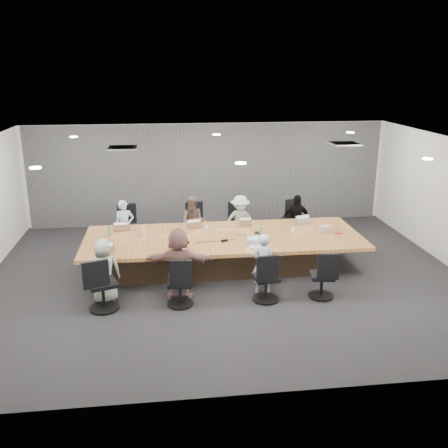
{
  "coord_description": "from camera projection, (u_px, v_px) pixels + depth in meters",
  "views": [
    {
      "loc": [
        -1.25,
        -9.68,
        4.25
      ],
      "look_at": [
        0.0,
        0.4,
        1.05
      ],
      "focal_mm": 40.0,
      "sensor_mm": 36.0,
      "label": 1
    }
  ],
  "objects": [
    {
      "name": "chair_0",
      "position": [
        126.0,
        230.0,
        12.28
      ],
      "size": [
        0.63,
        0.63,
        0.85
      ],
      "primitive_type": null,
      "rotation": [
        0.0,
        0.0,
        3.25
      ],
      "color": "black",
      "rests_on": "ground"
    },
    {
      "name": "mug_brown",
      "position": [
        97.0,
        243.0,
        10.22
      ],
      "size": [
        0.1,
        0.1,
        0.12
      ],
      "primitive_type": "cylinder",
      "rotation": [
        0.0,
        0.0,
        -0.01
      ],
      "color": "brown",
      "rests_on": "conference_table"
    },
    {
      "name": "wall_back",
      "position": [
        208.0,
        174.0,
        13.95
      ],
      "size": [
        10.0,
        0.0,
        2.8
      ],
      "primitive_type": "cube",
      "rotation": [
        1.57,
        0.0,
        0.0
      ],
      "color": "silver",
      "rests_on": "ground"
    },
    {
      "name": "chair_2",
      "position": [
        238.0,
        227.0,
        12.62
      ],
      "size": [
        0.56,
        0.56,
        0.77
      ],
      "primitive_type": null,
      "rotation": [
        0.0,
        0.0,
        3.05
      ],
      "color": "black",
      "rests_on": "ground"
    },
    {
      "name": "laptop_2",
      "position": [
        244.0,
        224.0,
        11.66
      ],
      "size": [
        0.29,
        0.21,
        0.02
      ],
      "primitive_type": "cube",
      "rotation": [
        0.0,
        0.0,
        3.08
      ],
      "color": "#8C6647",
      "rests_on": "conference_table"
    },
    {
      "name": "mic_left",
      "position": [
        186.0,
        242.0,
        10.41
      ],
      "size": [
        0.17,
        0.14,
        0.03
      ],
      "primitive_type": "cube",
      "rotation": [
        0.0,
        0.0,
        -0.31
      ],
      "color": "black",
      "rests_on": "conference_table"
    },
    {
      "name": "chair_7",
      "position": [
        322.0,
        279.0,
        9.53
      ],
      "size": [
        0.57,
        0.57,
        0.75
      ],
      "primitive_type": null,
      "rotation": [
        0.0,
        0.0,
        -0.15
      ],
      "color": "black",
      "rests_on": "ground"
    },
    {
      "name": "chair_4",
      "position": [
        103.0,
        288.0,
        9.04
      ],
      "size": [
        0.74,
        0.74,
        0.86
      ],
      "primitive_type": null,
      "rotation": [
        0.0,
        0.0,
        0.33
      ],
      "color": "black",
      "rests_on": "ground"
    },
    {
      "name": "floor",
      "position": [
        226.0,
        277.0,
        10.58
      ],
      "size": [
        10.0,
        8.0,
        0.0
      ],
      "primitive_type": "cube",
      "color": "#242427",
      "rests_on": "ground"
    },
    {
      "name": "laptop_1",
      "position": [
        195.0,
        226.0,
        11.52
      ],
      "size": [
        0.39,
        0.31,
        0.02
      ],
      "primitive_type": "cube",
      "rotation": [
        0.0,
        0.0,
        3.4
      ],
      "color": "#8C6647",
      "rests_on": "conference_table"
    },
    {
      "name": "laptop_3",
      "position": [
        302.0,
        222.0,
        11.82
      ],
      "size": [
        0.39,
        0.31,
        0.02
      ],
      "primitive_type": "cube",
      "rotation": [
        0.0,
        0.0,
        3.36
      ],
      "color": "#B2B2B7",
      "rests_on": "conference_table"
    },
    {
      "name": "laptop_6",
      "position": [
        258.0,
        247.0,
        10.15
      ],
      "size": [
        0.37,
        0.29,
        0.02
      ],
      "primitive_type": "cube",
      "rotation": [
        0.0,
        0.0,
        -0.25
      ],
      "color": "#B2B2B7",
      "rests_on": "conference_table"
    },
    {
      "name": "bottle_clear",
      "position": [
        144.0,
        231.0,
        10.8
      ],
      "size": [
        0.09,
        0.09,
        0.24
      ],
      "primitive_type": "cylinder",
      "rotation": [
        0.0,
        0.0,
        -0.32
      ],
      "color": "silver",
      "rests_on": "conference_table"
    },
    {
      "name": "person_1",
      "position": [
        194.0,
        223.0,
        12.07
      ],
      "size": [
        0.72,
        0.61,
        1.3
      ],
      "primitive_type": "imported",
      "rotation": [
        0.0,
        0.0,
        6.08
      ],
      "color": "brown",
      "rests_on": "ground"
    },
    {
      "name": "person_3",
      "position": [
        296.0,
        220.0,
        12.38
      ],
      "size": [
        0.74,
        0.31,
        1.27
      ],
      "primitive_type": "imported",
      "rotation": [
        0.0,
        0.0,
        6.28
      ],
      "color": "black",
      "rests_on": "ground"
    },
    {
      "name": "cup_white_far",
      "position": [
        207.0,
        228.0,
        11.21
      ],
      "size": [
        0.09,
        0.09,
        0.1
      ],
      "primitive_type": "cylinder",
      "rotation": [
        0.0,
        0.0,
        0.15
      ],
      "color": "white",
      "rests_on": "conference_table"
    },
    {
      "name": "canvas_bag",
      "position": [
        325.0,
        229.0,
        11.12
      ],
      "size": [
        0.27,
        0.19,
        0.14
      ],
      "primitive_type": "cube",
      "rotation": [
        0.0,
        0.0,
        0.11
      ],
      "color": "#BCAC8D",
      "rests_on": "conference_table"
    },
    {
      "name": "conference_table",
      "position": [
        223.0,
        251.0,
        10.94
      ],
      "size": [
        6.0,
        2.2,
        0.74
      ],
      "color": "#38281A",
      "rests_on": "ground"
    },
    {
      "name": "person_5",
      "position": [
        179.0,
        263.0,
        9.45
      ],
      "size": [
        1.34,
        0.59,
        1.4
      ],
      "primitive_type": "imported",
      "rotation": [
        0.0,
        0.0,
        3.0
      ],
      "color": "#825750",
      "rests_on": "ground"
    },
    {
      "name": "person_2",
      "position": [
        240.0,
        221.0,
        12.21
      ],
      "size": [
        0.84,
        0.49,
        1.29
      ],
      "primitive_type": "imported",
      "rotation": [
        0.0,
        0.0,
        6.3
      ],
      "color": "#A7B9A7",
      "rests_on": "ground"
    },
    {
      "name": "person_6",
      "position": [
        263.0,
        264.0,
        9.67
      ],
      "size": [
        0.45,
        0.3,
        1.22
      ],
      "primitive_type": "imported",
      "rotation": [
        0.0,
        0.0,
        3.15
      ],
      "color": "silver",
      "rests_on": "ground"
    },
    {
      "name": "laptop_0",
      "position": [
        123.0,
        228.0,
        11.33
      ],
      "size": [
        0.38,
        0.28,
        0.02
      ],
      "primitive_type": "cube",
      "rotation": [
        0.0,
        0.0,
        3.25
      ],
      "color": "#8C6647",
      "rests_on": "conference_table"
    },
    {
      "name": "cup_white_near",
      "position": [
        293.0,
        230.0,
        11.05
      ],
      "size": [
        0.11,
        0.11,
        0.11
      ],
      "primitive_type": "cylinder",
      "rotation": [
        0.0,
        0.0,
        0.32
      ],
      "color": "white",
      "rests_on": "conference_table"
    },
    {
      "name": "mic_right",
      "position": [
        258.0,
        233.0,
        11.01
      ],
      "size": [
        0.18,
        0.15,
        0.03
      ],
      "primitive_type": "cube",
      "rotation": [
        0.0,
        0.0,
        -0.36
      ],
      "color": "black",
      "rests_on": "conference_table"
    },
    {
      "name": "curtain",
      "position": [
        208.0,
        174.0,
        13.87
      ],
      "size": [
        9.8,
        0.04,
        2.8
      ],
      "primitive_type": "cube",
      "color": "slate",
      "rests_on": "ground"
    },
    {
      "name": "chair_5",
      "position": [
        180.0,
        286.0,
        9.21
      ],
      "size": [
        0.55,
        0.55,
        0.76
      ],
      "primitive_type": null,
      "rotation": [
        0.0,
        0.0,
        -0.08
      ],
      "color": "black",
      "rests_on": "ground"
    },
    {
      "name": "person_4",
      "position": [
        104.0,
        271.0,
        9.31
      ],
      "size": [
        0.68,
        0.53,
        1.24
      ],
      "primitive_type": "imported",
      "rotation": [
        0.0,
        0.0,
        3.39
      ],
      "color": "#95A295",
      "rests_on": "ground"
    },
    {
      "name": "laptop_5",
      "position": [
        178.0,
        251.0,
        9.96
      ],
      "size": [
        0.37,
        0.28,
        0.02
      ],
      "primitive_type": "cube",
      "rotation": [
        0.0,
        0.0,
        0.14
      ],
      "color": "#8C6647",
      "rests_on": "conference_table"
    },
    {
      "name": "wall_front",
      "position": [
        266.0,
        300.0,
        6.38
      ],
      "size": [
        10.0,
        0.0,
        2.8
      ],
      "primitive_type": "cube",
      "rotation": [
        -1.57,
        0.0,
        0.0
      ],
      "color": "silver",
      "rests_on": "ground"
    },
    {
      "name": "bottle_green_right",
      "position": [
        261.0,
        232.0,
        10.73
      ],
      "size": [
        0.08,
        0.08,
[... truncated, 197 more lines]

